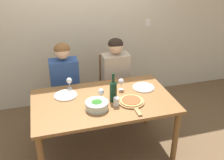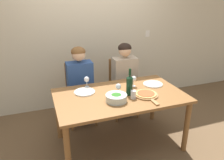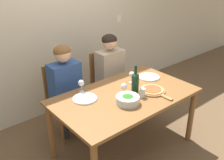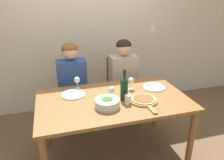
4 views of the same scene
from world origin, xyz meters
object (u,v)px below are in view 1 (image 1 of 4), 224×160
(wine_bottle, at_px, (113,90))
(water_tumbler, at_px, (116,102))
(person_man, at_px, (116,72))
(wine_glass_right, at_px, (121,82))
(pizza_on_board, at_px, (132,102))
(wine_glass_centre, at_px, (101,92))
(wine_glass_left, at_px, (69,81))
(chair_left, at_px, (65,90))
(person_woman, at_px, (65,78))
(chair_right, at_px, (114,83))
(dinner_plate_left, at_px, (66,95))
(dinner_plate_right, at_px, (143,87))
(broccoli_bowl, at_px, (97,105))

(wine_bottle, bearing_deg, water_tumbler, -88.62)
(person_man, xyz_separation_m, wine_glass_right, (-0.08, -0.51, 0.10))
(pizza_on_board, relative_size, water_tumbler, 4.29)
(wine_glass_centre, bearing_deg, wine_glass_left, 129.91)
(chair_left, relative_size, person_man, 0.77)
(wine_glass_left, bearing_deg, person_woman, 95.38)
(wine_bottle, bearing_deg, person_woman, 122.81)
(chair_right, distance_m, person_woman, 0.77)
(dinner_plate_left, bearing_deg, pizza_on_board, -26.98)
(person_woman, bearing_deg, dinner_plate_right, -30.37)
(wine_glass_left, xyz_separation_m, wine_glass_centre, (0.32, -0.38, 0.00))
(person_man, distance_m, dinner_plate_right, 0.58)
(dinner_plate_right, bearing_deg, wine_glass_left, 165.29)
(person_woman, distance_m, wine_glass_centre, 0.77)
(broccoli_bowl, relative_size, dinner_plate_right, 0.93)
(wine_glass_left, bearing_deg, wine_bottle, -43.92)
(person_woman, bearing_deg, wine_bottle, -57.19)
(chair_left, height_order, water_tumbler, chair_left)
(wine_bottle, height_order, wine_glass_left, wine_bottle)
(person_woman, bearing_deg, water_tumbler, -60.66)
(chair_left, relative_size, dinner_plate_right, 3.49)
(dinner_plate_right, distance_m, wine_glass_left, 0.93)
(person_man, relative_size, wine_glass_right, 8.27)
(pizza_on_board, bearing_deg, wine_bottle, 151.82)
(person_woman, bearing_deg, pizza_on_board, -51.63)
(wine_glass_right, bearing_deg, broccoli_bowl, -138.54)
(dinner_plate_left, bearing_deg, wine_glass_left, 67.12)
(pizza_on_board, relative_size, wine_glass_left, 2.95)
(person_woman, relative_size, wine_glass_left, 8.27)
(chair_right, distance_m, wine_glass_right, 0.71)
(wine_glass_right, bearing_deg, wine_glass_left, 161.89)
(chair_left, relative_size, broccoli_bowl, 3.75)
(chair_left, xyz_separation_m, dinner_plate_left, (-0.04, -0.59, 0.24))
(person_woman, relative_size, person_man, 1.00)
(person_woman, relative_size, wine_bottle, 3.60)
(person_woman, xyz_separation_m, dinner_plate_left, (-0.04, -0.48, 0.01))
(dinner_plate_left, distance_m, wine_glass_right, 0.69)
(dinner_plate_right, xyz_separation_m, water_tumbler, (-0.45, -0.31, 0.04))
(wine_bottle, relative_size, broccoli_bowl, 1.36)
(wine_bottle, distance_m, water_tumbler, 0.14)
(chair_right, height_order, wine_glass_centre, chair_right)
(wine_glass_left, xyz_separation_m, water_tumbler, (0.45, -0.54, -0.05))
(wine_glass_left, height_order, wine_glass_right, same)
(chair_right, relative_size, wine_glass_left, 6.34)
(chair_right, bearing_deg, person_man, -90.00)
(person_man, height_order, broccoli_bowl, person_man)
(pizza_on_board, xyz_separation_m, wine_glass_centre, (-0.32, 0.15, 0.09))
(chair_right, relative_size, dinner_plate_left, 3.49)
(pizza_on_board, distance_m, wine_glass_right, 0.34)
(wine_glass_left, height_order, water_tumbler, wine_glass_left)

